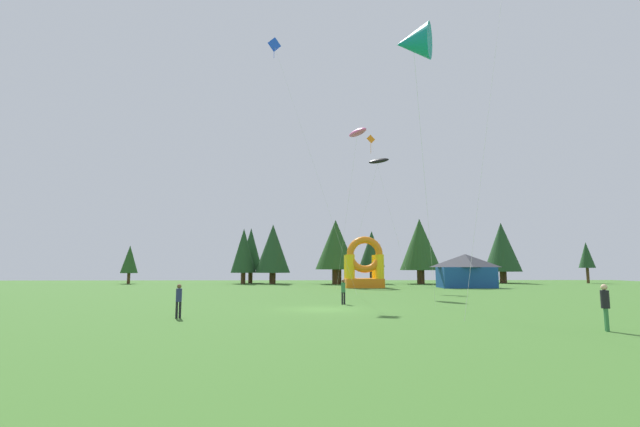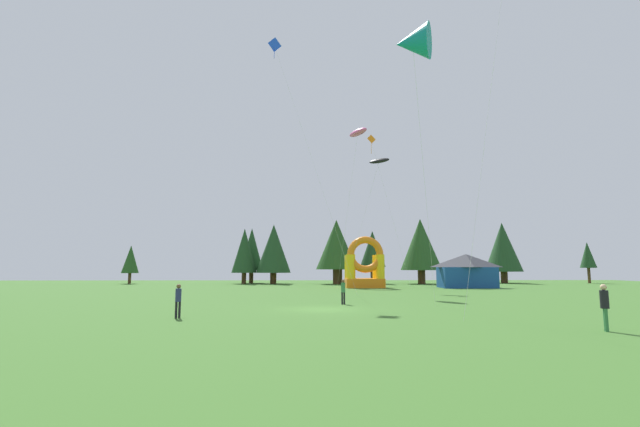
{
  "view_description": "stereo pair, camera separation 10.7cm",
  "coord_description": "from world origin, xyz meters",
  "px_view_note": "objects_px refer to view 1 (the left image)",
  "views": [
    {
      "loc": [
        -0.97,
        -27.42,
        2.55
      ],
      "look_at": [
        0.0,
        6.15,
        6.64
      ],
      "focal_mm": 24.77,
      "sensor_mm": 36.0,
      "label": 1
    },
    {
      "loc": [
        -0.86,
        -27.42,
        2.55
      ],
      "look_at": [
        0.0,
        6.15,
        6.64
      ],
      "focal_mm": 24.77,
      "sensor_mm": 36.0,
      "label": 2
    }
  ],
  "objects_px": {
    "kite_blue_diamond": "(275,48)",
    "person_near_camera": "(605,303)",
    "kite_black_parafoil": "(379,161)",
    "person_far_side": "(343,289)",
    "person_left_edge": "(179,298)",
    "festival_tent": "(466,271)",
    "kite_pink_parafoil": "(358,133)",
    "kite_teal_delta": "(413,43)",
    "inflatable_blue_arch": "(364,269)",
    "kite_orange_diamond": "(371,142)"
  },
  "relations": [
    {
      "from": "kite_blue_diamond",
      "to": "person_near_camera",
      "type": "xyz_separation_m",
      "value": [
        15.48,
        -25.91,
        -24.13
      ]
    },
    {
      "from": "person_near_camera",
      "to": "kite_black_parafoil",
      "type": "bearing_deg",
      "value": 28.06
    },
    {
      "from": "kite_blue_diamond",
      "to": "person_far_side",
      "type": "xyz_separation_m",
      "value": [
        5.98,
        -12.73,
        -24.23
      ]
    },
    {
      "from": "person_left_edge",
      "to": "festival_tent",
      "type": "height_order",
      "value": "festival_tent"
    },
    {
      "from": "kite_pink_parafoil",
      "to": "kite_black_parafoil",
      "type": "bearing_deg",
      "value": 63.03
    },
    {
      "from": "kite_teal_delta",
      "to": "festival_tent",
      "type": "xyz_separation_m",
      "value": [
        13.79,
        31.13,
        -13.37
      ]
    },
    {
      "from": "person_near_camera",
      "to": "festival_tent",
      "type": "height_order",
      "value": "festival_tent"
    },
    {
      "from": "person_left_edge",
      "to": "festival_tent",
      "type": "distance_m",
      "value": 41.71
    },
    {
      "from": "kite_blue_diamond",
      "to": "inflatable_blue_arch",
      "type": "relative_size",
      "value": 4.1
    },
    {
      "from": "kite_pink_parafoil",
      "to": "inflatable_blue_arch",
      "type": "bearing_deg",
      "value": 79.72
    },
    {
      "from": "person_near_camera",
      "to": "person_far_side",
      "type": "bearing_deg",
      "value": 58.27
    },
    {
      "from": "kite_black_parafoil",
      "to": "person_far_side",
      "type": "distance_m",
      "value": 26.42
    },
    {
      "from": "kite_black_parafoil",
      "to": "kite_orange_diamond",
      "type": "xyz_separation_m",
      "value": [
        -0.74,
        1.12,
        2.68
      ]
    },
    {
      "from": "kite_teal_delta",
      "to": "person_near_camera",
      "type": "distance_m",
      "value": 16.74
    },
    {
      "from": "person_left_edge",
      "to": "festival_tent",
      "type": "bearing_deg",
      "value": 25.86
    },
    {
      "from": "kite_pink_parafoil",
      "to": "kite_blue_diamond",
      "type": "bearing_deg",
      "value": -166.57
    },
    {
      "from": "person_left_edge",
      "to": "kite_orange_diamond",
      "type": "bearing_deg",
      "value": 39.83
    },
    {
      "from": "kite_blue_diamond",
      "to": "person_far_side",
      "type": "bearing_deg",
      "value": -64.81
    },
    {
      "from": "kite_teal_delta",
      "to": "person_far_side",
      "type": "height_order",
      "value": "kite_teal_delta"
    },
    {
      "from": "inflatable_blue_arch",
      "to": "festival_tent",
      "type": "xyz_separation_m",
      "value": [
        12.75,
        -0.4,
        -0.22
      ]
    },
    {
      "from": "person_left_edge",
      "to": "kite_pink_parafoil",
      "type": "bearing_deg",
      "value": 37.78
    },
    {
      "from": "kite_teal_delta",
      "to": "kite_black_parafoil",
      "type": "bearing_deg",
      "value": 84.8
    },
    {
      "from": "kite_pink_parafoil",
      "to": "kite_orange_diamond",
      "type": "xyz_separation_m",
      "value": [
        2.55,
        7.59,
        1.17
      ]
    },
    {
      "from": "kite_teal_delta",
      "to": "kite_orange_diamond",
      "type": "relative_size",
      "value": 0.88
    },
    {
      "from": "kite_orange_diamond",
      "to": "person_left_edge",
      "type": "bearing_deg",
      "value": -115.23
    },
    {
      "from": "kite_orange_diamond",
      "to": "person_left_edge",
      "type": "relative_size",
      "value": 11.05
    },
    {
      "from": "kite_blue_diamond",
      "to": "person_far_side",
      "type": "distance_m",
      "value": 28.01
    },
    {
      "from": "kite_pink_parafoil",
      "to": "inflatable_blue_arch",
      "type": "distance_m",
      "value": 17.64
    },
    {
      "from": "kite_teal_delta",
      "to": "kite_black_parafoil",
      "type": "distance_m",
      "value": 28.36
    },
    {
      "from": "kite_teal_delta",
      "to": "kite_orange_diamond",
      "type": "xyz_separation_m",
      "value": [
        1.83,
        29.36,
        2.6
      ]
    },
    {
      "from": "person_far_side",
      "to": "person_left_edge",
      "type": "relative_size",
      "value": 1.01
    },
    {
      "from": "kite_orange_diamond",
      "to": "kite_black_parafoil",
      "type": "bearing_deg",
      "value": -56.33
    },
    {
      "from": "person_far_side",
      "to": "person_left_edge",
      "type": "distance_m",
      "value": 12.1
    },
    {
      "from": "person_far_side",
      "to": "inflatable_blue_arch",
      "type": "height_order",
      "value": "inflatable_blue_arch"
    },
    {
      "from": "festival_tent",
      "to": "kite_teal_delta",
      "type": "bearing_deg",
      "value": -113.89
    },
    {
      "from": "kite_teal_delta",
      "to": "kite_blue_diamond",
      "type": "distance_m",
      "value": 23.94
    },
    {
      "from": "kite_black_parafoil",
      "to": "person_far_side",
      "type": "bearing_deg",
      "value": -106.09
    },
    {
      "from": "kite_teal_delta",
      "to": "kite_pink_parafoil",
      "type": "distance_m",
      "value": 21.82
    },
    {
      "from": "kite_pink_parafoil",
      "to": "festival_tent",
      "type": "xyz_separation_m",
      "value": [
        14.52,
        9.37,
        -14.79
      ]
    },
    {
      "from": "kite_black_parafoil",
      "to": "person_near_camera",
      "type": "relative_size",
      "value": 8.5
    },
    {
      "from": "kite_blue_diamond",
      "to": "kite_orange_diamond",
      "type": "distance_m",
      "value": 16.6
    },
    {
      "from": "kite_pink_parafoil",
      "to": "person_left_edge",
      "type": "relative_size",
      "value": 10.23
    },
    {
      "from": "kite_orange_diamond",
      "to": "person_far_side",
      "type": "bearing_deg",
      "value": -103.54
    },
    {
      "from": "kite_teal_delta",
      "to": "kite_orange_diamond",
      "type": "distance_m",
      "value": 29.53
    },
    {
      "from": "person_near_camera",
      "to": "inflatable_blue_arch",
      "type": "distance_m",
      "value": 38.12
    },
    {
      "from": "kite_pink_parafoil",
      "to": "person_far_side",
      "type": "relative_size",
      "value": 10.17
    },
    {
      "from": "person_far_side",
      "to": "inflatable_blue_arch",
      "type": "bearing_deg",
      "value": 56.41
    },
    {
      "from": "kite_black_parafoil",
      "to": "kite_pink_parafoil",
      "type": "bearing_deg",
      "value": -116.97
    },
    {
      "from": "kite_pink_parafoil",
      "to": "inflatable_blue_arch",
      "type": "height_order",
      "value": "kite_pink_parafoil"
    },
    {
      "from": "kite_pink_parafoil",
      "to": "kite_black_parafoil",
      "type": "relative_size",
      "value": 1.09
    }
  ]
}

